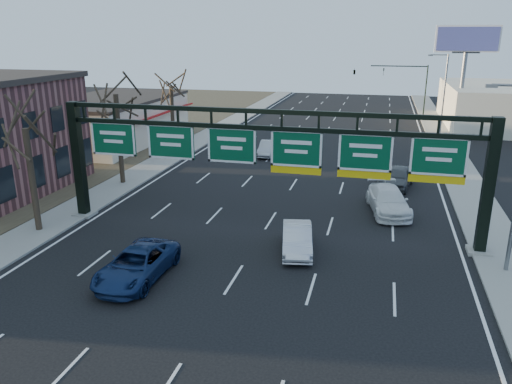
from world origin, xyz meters
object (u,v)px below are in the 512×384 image
(sign_gantry, at_px, (266,155))
(car_blue_suv, at_px, (137,264))
(car_white_wagon, at_px, (388,200))
(car_silver_sedan, at_px, (297,239))

(sign_gantry, xyz_separation_m, car_blue_suv, (-4.58, -7.03, -3.89))
(car_blue_suv, bearing_deg, sign_gantry, 58.30)
(car_white_wagon, bearing_deg, car_blue_suv, -143.99)
(sign_gantry, height_order, car_white_wagon, sign_gantry)
(car_blue_suv, distance_m, car_silver_sedan, 8.35)
(car_blue_suv, distance_m, car_white_wagon, 16.86)
(car_blue_suv, relative_size, car_white_wagon, 0.97)
(car_blue_suv, height_order, car_white_wagon, car_white_wagon)
(sign_gantry, bearing_deg, car_white_wagon, 38.09)
(car_blue_suv, bearing_deg, car_silver_sedan, 37.33)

